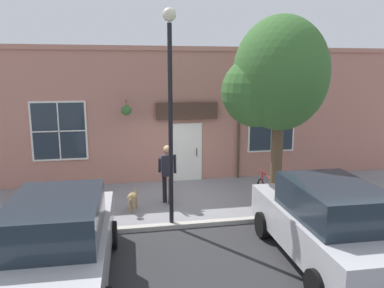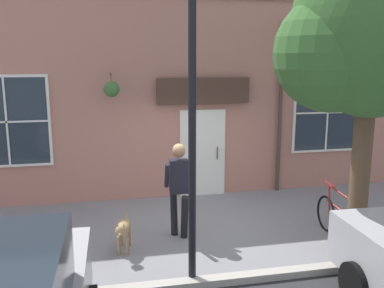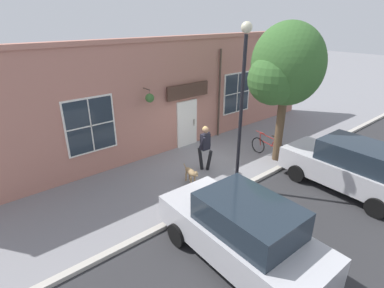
% 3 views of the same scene
% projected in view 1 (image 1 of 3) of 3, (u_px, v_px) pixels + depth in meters
% --- Properties ---
extents(ground_plane, '(90.00, 90.00, 0.00)m').
position_uv_depth(ground_plane, '(184.00, 200.00, 11.57)').
color(ground_plane, gray).
extents(storefront_facade, '(0.95, 18.00, 4.78)m').
position_uv_depth(storefront_facade, '(173.00, 115.00, 13.36)').
color(storefront_facade, '#B27566').
rests_on(storefront_facade, ground_plane).
extents(pedestrian_walking, '(0.64, 0.56, 1.79)m').
position_uv_depth(pedestrian_walking, '(167.00, 168.00, 11.11)').
color(pedestrian_walking, black).
rests_on(pedestrian_walking, ground_plane).
extents(dog_on_leash, '(1.01, 0.35, 0.64)m').
position_uv_depth(dog_on_leash, '(132.00, 197.00, 10.61)').
color(dog_on_leash, '#997A51').
rests_on(dog_on_leash, ground_plane).
extents(street_tree_by_curb, '(2.76, 2.80, 5.39)m').
position_uv_depth(street_tree_by_curb, '(274.00, 79.00, 9.97)').
color(street_tree_by_curb, brown).
rests_on(street_tree_by_curb, ground_plane).
extents(leaning_bicycle, '(1.74, 0.20, 1.00)m').
position_uv_depth(leaning_bicycle, '(269.00, 194.00, 11.02)').
color(leaning_bicycle, black).
rests_on(leaning_bicycle, ground_plane).
extents(parked_car_nearest_curb, '(4.34, 2.01, 1.75)m').
position_uv_depth(parked_car_nearest_curb, '(59.00, 242.00, 6.81)').
color(parked_car_nearest_curb, '#B7B7BC').
rests_on(parked_car_nearest_curb, ground_plane).
extents(parked_car_mid_block, '(4.34, 2.01, 1.75)m').
position_uv_depth(parked_car_mid_block, '(328.00, 223.00, 7.64)').
color(parked_car_mid_block, '#B7B7BC').
rests_on(parked_car_mid_block, ground_plane).
extents(street_lamp, '(0.32, 0.32, 5.37)m').
position_uv_depth(street_lamp, '(170.00, 91.00, 8.96)').
color(street_lamp, black).
rests_on(street_lamp, ground_plane).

